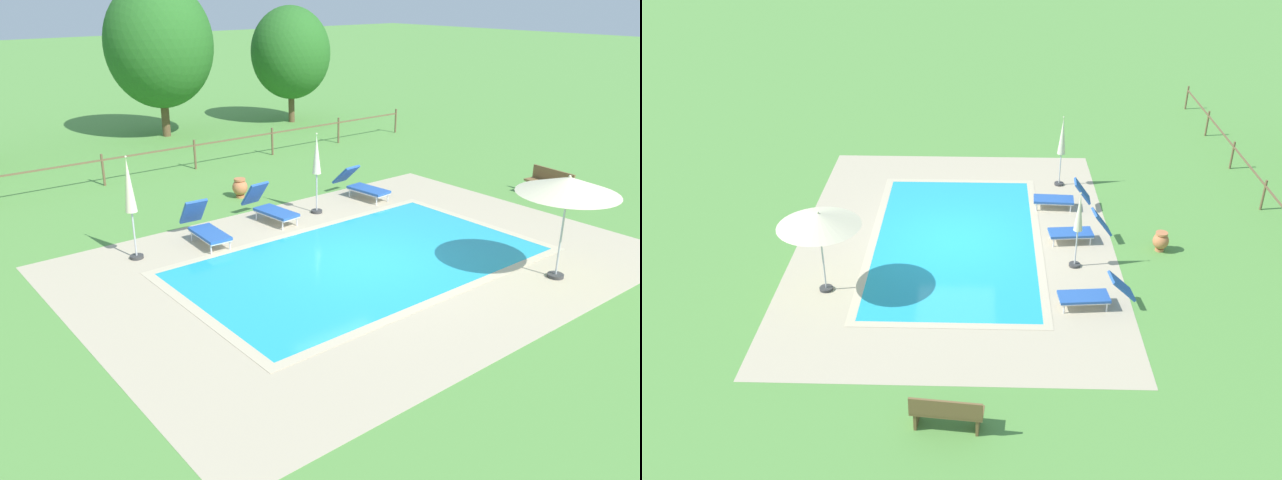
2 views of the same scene
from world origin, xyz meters
TOP-DOWN VIEW (x-y plane):
  - ground_plane at (0.00, 0.00)m, footprint 160.00×160.00m
  - pool_deck_paving at (0.00, 0.00)m, footprint 13.05×9.43m
  - swimming_pool_water at (0.00, 0.00)m, footprint 8.35×4.73m
  - pool_coping_rim at (0.00, 0.00)m, footprint 8.83×5.21m
  - sun_lounger_north_near_steps at (-0.08, 3.72)m, footprint 0.78×1.89m
  - sun_lounger_north_mid at (3.33, 3.72)m, footprint 0.78×1.99m
  - sun_lounger_north_far at (-2.29, 3.40)m, footprint 0.70×1.86m
  - patio_umbrella_open_foreground at (2.77, -3.37)m, footprint 2.18×2.18m
  - patio_umbrella_closed_row_west at (1.35, 3.44)m, footprint 0.32×0.32m
  - patio_umbrella_closed_row_mid_west at (-4.10, 3.49)m, footprint 0.32×0.32m
  - wooden_bench_lawn_side at (7.82, 0.12)m, footprint 0.59×1.54m
  - terracotta_urn_near_fence at (0.39, 6.04)m, footprint 0.47×0.47m

SIDE VIEW (x-z plane):
  - ground_plane at x=0.00m, z-range 0.00..0.00m
  - pool_deck_paving at x=0.00m, z-range 0.00..0.01m
  - swimming_pool_water at x=0.00m, z-range 0.00..0.01m
  - pool_coping_rim at x=0.00m, z-range 0.01..0.01m
  - terracotta_urn_near_fence at x=0.39m, z-range 0.03..0.64m
  - sun_lounger_north_mid at x=3.33m, z-range -0.07..0.84m
  - sun_lounger_north_near_steps at x=-0.08m, z-range -0.10..0.90m
  - sun_lounger_north_far at x=-2.29m, z-range -0.11..0.90m
  - wooden_bench_lawn_side at x=7.82m, z-range 0.03..0.90m
  - patio_umbrella_closed_row_west at x=1.35m, z-range 0.35..2.68m
  - patio_umbrella_closed_row_mid_west at x=-4.10m, z-range 0.41..2.92m
  - patio_umbrella_open_foreground at x=2.77m, z-range 0.94..3.31m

